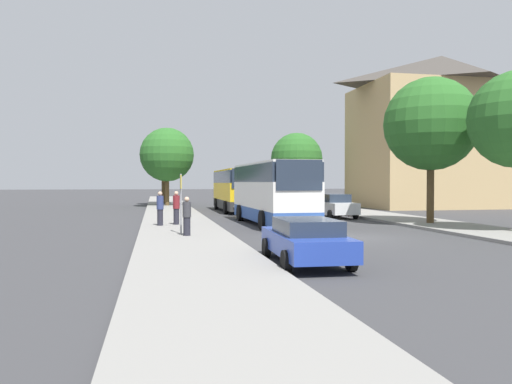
# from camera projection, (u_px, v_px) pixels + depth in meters

# --- Properties ---
(ground_plane) EXTENTS (300.00, 300.00, 0.00)m
(ground_plane) POSITION_uv_depth(u_px,v_px,m) (348.00, 237.00, 21.78)
(ground_plane) COLOR #38383A
(ground_plane) RESTS_ON ground
(sidewalk_left) EXTENTS (4.00, 120.00, 0.15)m
(sidewalk_left) POSITION_uv_depth(u_px,v_px,m) (187.00, 239.00, 20.39)
(sidewalk_left) COLOR gray
(sidewalk_left) RESTS_ON ground_plane
(sidewalk_right) EXTENTS (4.00, 120.00, 0.15)m
(sidewalk_right) POSITION_uv_depth(u_px,v_px,m) (490.00, 232.00, 23.18)
(sidewalk_right) COLOR gray
(sidewalk_right) RESTS_ON ground_plane
(building_right_background) EXTENTS (15.72, 10.14, 14.59)m
(building_right_background) POSITION_uv_depth(u_px,v_px,m) (441.00, 132.00, 48.12)
(building_right_background) COLOR tan
(building_right_background) RESTS_ON ground_plane
(bus_front) EXTENTS (2.96, 10.40, 3.49)m
(bus_front) POSITION_uv_depth(u_px,v_px,m) (272.00, 192.00, 28.29)
(bus_front) COLOR #2D519E
(bus_front) RESTS_ON ground_plane
(bus_middle) EXTENTS (2.90, 10.42, 3.42)m
(bus_middle) POSITION_uv_depth(u_px,v_px,m) (236.00, 189.00, 40.95)
(bus_middle) COLOR #2D2D2D
(bus_middle) RESTS_ON ground_plane
(parked_car_left_curb) EXTENTS (2.14, 4.70, 1.34)m
(parked_car_left_curb) POSITION_uv_depth(u_px,v_px,m) (306.00, 240.00, 14.70)
(parked_car_left_curb) COLOR #233D9E
(parked_car_left_curb) RESTS_ON ground_plane
(parked_car_right_near) EXTENTS (2.03, 4.30, 1.61)m
(parked_car_right_near) POSITION_uv_depth(u_px,v_px,m) (335.00, 206.00, 33.73)
(parked_car_right_near) COLOR silver
(parked_car_right_near) RESTS_ON ground_plane
(parked_car_right_far) EXTENTS (2.01, 4.24, 1.41)m
(parked_car_right_far) POSITION_uv_depth(u_px,v_px,m) (301.00, 202.00, 42.51)
(parked_car_right_far) COLOR red
(parked_car_right_far) RESTS_ON ground_plane
(bus_stop_sign) EXTENTS (0.08, 0.45, 2.63)m
(bus_stop_sign) POSITION_uv_depth(u_px,v_px,m) (181.00, 197.00, 21.87)
(bus_stop_sign) COLOR gray
(bus_stop_sign) RESTS_ON sidewalk_left
(pedestrian_waiting_near) EXTENTS (0.36, 0.36, 1.78)m
(pedestrian_waiting_near) POSITION_uv_depth(u_px,v_px,m) (160.00, 208.00, 25.97)
(pedestrian_waiting_near) COLOR #23232D
(pedestrian_waiting_near) RESTS_ON sidewalk_left
(pedestrian_waiting_far) EXTENTS (0.36, 0.36, 1.78)m
(pedestrian_waiting_far) POSITION_uv_depth(u_px,v_px,m) (176.00, 208.00, 26.61)
(pedestrian_waiting_far) COLOR #23232D
(pedestrian_waiting_far) RESTS_ON sidewalk_left
(pedestrian_walking_back) EXTENTS (0.36, 0.36, 1.65)m
(pedestrian_walking_back) POSITION_uv_depth(u_px,v_px,m) (187.00, 216.00, 21.08)
(pedestrian_walking_back) COLOR #23232D
(pedestrian_walking_back) RESTS_ON sidewalk_left
(tree_left_near) EXTENTS (4.11, 4.11, 7.83)m
(tree_left_near) POSITION_uv_depth(u_px,v_px,m) (163.00, 149.00, 52.15)
(tree_left_near) COLOR #513D23
(tree_left_near) RESTS_ON sidewalk_left
(tree_left_far) EXTENTS (5.21, 5.21, 7.53)m
(tree_left_far) POSITION_uv_depth(u_px,v_px,m) (167.00, 155.00, 48.30)
(tree_left_far) COLOR #513D23
(tree_left_far) RESTS_ON sidewalk_left
(tree_right_near) EXTENTS (5.60, 5.60, 7.62)m
(tree_right_near) POSITION_uv_depth(u_px,v_px,m) (297.00, 159.00, 54.17)
(tree_right_near) COLOR brown
(tree_right_near) RESTS_ON sidewalk_right
(tree_right_mid) EXTENTS (5.16, 5.16, 8.07)m
(tree_right_mid) POSITION_uv_depth(u_px,v_px,m) (431.00, 124.00, 27.61)
(tree_right_mid) COLOR #513D23
(tree_right_mid) RESTS_ON sidewalk_right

